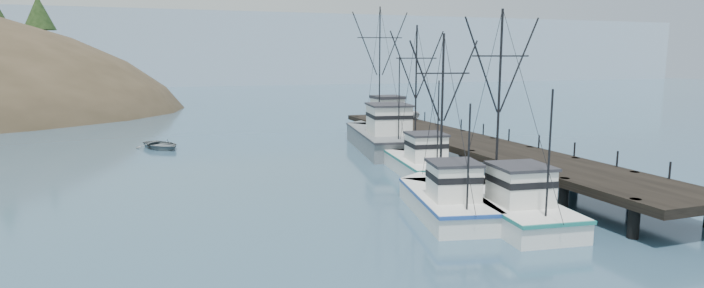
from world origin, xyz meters
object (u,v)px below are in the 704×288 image
(motorboat, at_px, (162,149))
(pier, at_px, (466,143))
(trawler_near, at_px, (504,203))
(trawler_mid, at_px, (445,199))
(trawler_far, at_px, (419,162))
(work_vessel, at_px, (383,136))
(pickup_truck, at_px, (401,113))
(pier_shed, at_px, (387,109))

(motorboat, bearing_deg, pier, -60.00)
(trawler_near, height_order, motorboat, trawler_near)
(trawler_mid, bearing_deg, trawler_far, 71.12)
(trawler_far, bearing_deg, work_vessel, 81.65)
(trawler_mid, distance_m, pickup_truck, 30.57)
(trawler_near, relative_size, pickup_truck, 2.48)
(trawler_near, xyz_separation_m, work_vessel, (2.58, 23.74, 0.41))
(trawler_far, bearing_deg, motorboat, 135.44)
(trawler_mid, relative_size, pickup_truck, 2.22)
(trawler_near, height_order, pier_shed, trawler_near)
(trawler_near, height_order, work_vessel, work_vessel)
(pier, distance_m, work_vessel, 9.78)
(trawler_mid, bearing_deg, pier_shed, 73.60)
(trawler_mid, distance_m, motorboat, 32.93)
(work_vessel, bearing_deg, trawler_mid, -103.61)
(work_vessel, relative_size, motorboat, 3.34)
(pickup_truck, bearing_deg, trawler_mid, 137.33)
(pier_shed, bearing_deg, work_vessel, -117.21)
(trawler_near, height_order, trawler_far, trawler_near)
(pier, bearing_deg, pier_shed, 94.99)
(pickup_truck, bearing_deg, work_vessel, 120.41)
(work_vessel, bearing_deg, trawler_near, -96.19)
(pier, height_order, trawler_mid, trawler_mid)
(pickup_truck, height_order, motorboat, pickup_truck)
(pier_shed, xyz_separation_m, pickup_truck, (2.38, 1.56, -0.76))
(trawler_far, relative_size, pickup_truck, 2.44)
(trawler_far, height_order, motorboat, trawler_far)
(trawler_near, bearing_deg, trawler_mid, 146.42)
(trawler_mid, xyz_separation_m, trawler_far, (3.66, 10.71, 0.00))
(trawler_mid, bearing_deg, pickup_truck, 70.13)
(pier, xyz_separation_m, pier_shed, (-1.24, 14.17, 1.73))
(pier, relative_size, work_vessel, 2.56)
(pier_shed, xyz_separation_m, motorboat, (-23.13, 2.08, -3.42))
(trawler_far, bearing_deg, pickup_truck, 69.55)
(pier, xyz_separation_m, motorboat, (-24.37, 16.25, -1.69))
(trawler_mid, relative_size, pier_shed, 3.32)
(pier, xyz_separation_m, trawler_mid, (-9.23, -12.97, -0.87))
(pier, distance_m, trawler_mid, 15.94)
(trawler_mid, xyz_separation_m, motorboat, (-15.14, 29.23, -0.82))
(work_vessel, relative_size, pickup_truck, 3.60)
(trawler_far, bearing_deg, trawler_near, -94.25)
(trawler_mid, bearing_deg, pier, 54.58)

